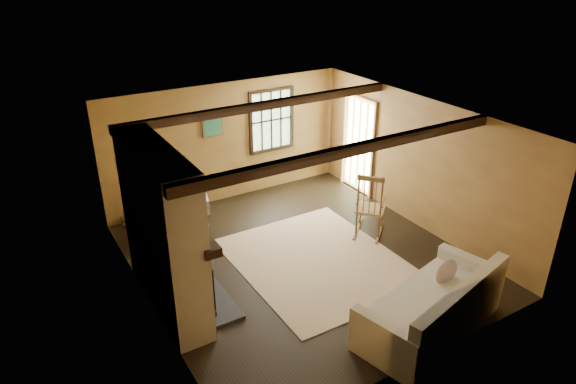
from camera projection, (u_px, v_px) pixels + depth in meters
ground at (300, 259)px, 8.56m from camera, size 5.50×5.50×0.00m
room_envelope at (305, 160)px, 8.16m from camera, size 5.02×5.52×2.44m
fireplace at (165, 237)px, 7.05m from camera, size 1.02×2.30×2.40m
rug at (317, 261)px, 8.49m from camera, size 2.50×3.00×0.01m
rocking_chair at (370, 208)px, 9.14m from camera, size 0.94×0.90×1.19m
sofa at (434, 311)px, 6.83m from camera, size 2.39×1.47×0.90m
firewood_pile at (137, 219)px, 9.60m from camera, size 0.59×0.11×0.21m
laundry_basket at (196, 205)px, 10.00m from camera, size 0.59×0.50×0.30m
basket_pillow at (195, 193)px, 9.89m from camera, size 0.51×0.45×0.22m
armchair at (161, 216)px, 9.20m from camera, size 1.04×1.04×0.68m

